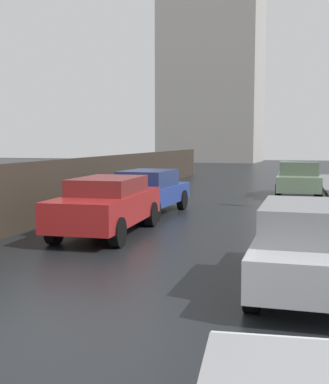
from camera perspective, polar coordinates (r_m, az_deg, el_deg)
The scene contains 6 objects.
ground at distance 6.30m, azimuth -10.46°, elevation -15.98°, with size 120.00×120.00×0.00m, color black.
car_green_near_kerb at distance 22.13m, azimuth 14.82°, elevation 1.47°, with size 1.83×4.28×1.49m.
car_silver_mid_road at distance 8.25m, azimuth 16.37°, elevation -5.72°, with size 1.92×4.19×1.39m.
car_blue_behind_camera at distance 16.18m, azimuth -1.95°, elevation 0.07°, with size 1.96×4.58×1.41m.
car_red_far_lane at distance 12.72m, azimuth -6.43°, elevation -1.34°, with size 1.76×4.36×1.43m.
distant_tower at distance 60.75m, azimuth 5.37°, elevation 16.76°, with size 11.72×8.85×30.78m.
Camera 1 is at (2.46, -5.32, 2.32)m, focal length 47.49 mm.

